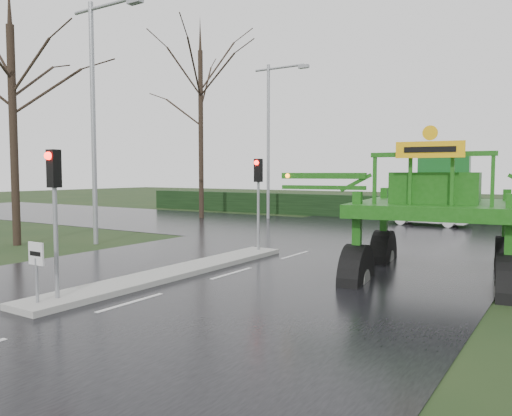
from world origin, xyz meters
The scene contains 14 objects.
ground centered at (0.00, 0.00, 0.00)m, with size 140.00×140.00×0.00m, color black.
road_main centered at (0.00, 10.00, 0.00)m, with size 14.00×80.00×0.02m, color black.
road_cross centered at (0.00, 16.00, 0.01)m, with size 80.00×12.00×0.02m, color black.
median_island centered at (-1.30, 3.00, 0.09)m, with size 1.20×10.00×0.16m, color gray.
hedge_row centered at (0.00, 24.00, 0.75)m, with size 44.00×0.90×1.50m, color black.
keep_left_sign centered at (-1.30, -1.50, 1.06)m, with size 0.50×0.07×1.35m.
traffic_signal_near centered at (-1.30, -1.01, 2.59)m, with size 0.26×0.33×3.52m.
traffic_signal_mid centered at (-1.30, 7.49, 2.59)m, with size 0.26×0.33×3.52m.
street_light_left_near centered at (-8.19, 6.00, 5.99)m, with size 3.85×0.30×10.00m.
street_light_left_far centered at (-8.19, 20.00, 5.99)m, with size 3.85×0.30×10.00m.
tree_left_near centered at (-11.00, 4.00, 5.85)m, with size 6.30×6.30×10.85m.
tree_left_far centered at (-12.50, 18.00, 7.15)m, with size 7.70×7.70×13.26m.
crop_sprayer centered at (3.47, 5.27, 2.48)m, with size 9.32×6.34×5.24m.
white_sedan centered at (1.47, 21.18, 0.00)m, with size 1.57×4.49×1.48m, color silver.
Camera 1 is at (8.54, -7.94, 3.00)m, focal length 35.00 mm.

